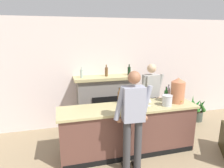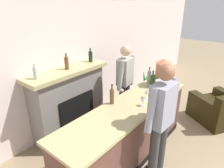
{
  "view_description": "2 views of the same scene",
  "coord_description": "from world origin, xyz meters",
  "px_view_note": "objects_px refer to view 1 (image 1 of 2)",
  "views": [
    {
      "loc": [
        -1.04,
        -0.87,
        2.34
      ],
      "look_at": [
        0.02,
        3.11,
        1.32
      ],
      "focal_mm": 32.0,
      "sensor_mm": 36.0,
      "label": 1
    },
    {
      "loc": [
        -2.04,
        1.11,
        2.47
      ],
      "look_at": [
        0.38,
        3.08,
        1.16
      ],
      "focal_mm": 32.0,
      "sensor_mm": 36.0,
      "label": 2
    }
  ],
  "objects_px": {
    "copper_dispenser": "(178,90)",
    "wine_bottle_cabernet_heavy": "(166,95)",
    "person_bartender": "(150,96)",
    "wine_glass_front_right": "(138,103)",
    "wine_bottle_riesling_slim": "(119,96)",
    "wine_glass_by_dispenser": "(149,100)",
    "potted_plant_corner": "(197,110)",
    "person_customer": "(133,118)",
    "wine_bottle_port_short": "(168,93)",
    "ice_bucket_steel": "(167,100)",
    "fireplace_stone": "(106,101)"
  },
  "relations": [
    {
      "from": "potted_plant_corner",
      "to": "copper_dispenser",
      "type": "height_order",
      "value": "copper_dispenser"
    },
    {
      "from": "person_customer",
      "to": "wine_glass_by_dispenser",
      "type": "height_order",
      "value": "person_customer"
    },
    {
      "from": "fireplace_stone",
      "to": "person_bartender",
      "type": "bearing_deg",
      "value": -34.45
    },
    {
      "from": "person_customer",
      "to": "wine_bottle_cabernet_heavy",
      "type": "xyz_separation_m",
      "value": [
        0.97,
        0.65,
        0.13
      ]
    },
    {
      "from": "person_customer",
      "to": "copper_dispenser",
      "type": "distance_m",
      "value": 1.33
    },
    {
      "from": "person_bartender",
      "to": "wine_glass_front_right",
      "type": "bearing_deg",
      "value": -128.62
    },
    {
      "from": "potted_plant_corner",
      "to": "ice_bucket_steel",
      "type": "bearing_deg",
      "value": -145.87
    },
    {
      "from": "wine_bottle_port_short",
      "to": "wine_glass_front_right",
      "type": "height_order",
      "value": "wine_bottle_port_short"
    },
    {
      "from": "potted_plant_corner",
      "to": "wine_glass_by_dispenser",
      "type": "distance_m",
      "value": 2.35
    },
    {
      "from": "wine_bottle_cabernet_heavy",
      "to": "wine_bottle_port_short",
      "type": "relative_size",
      "value": 1.02
    },
    {
      "from": "fireplace_stone",
      "to": "person_customer",
      "type": "relative_size",
      "value": 0.91
    },
    {
      "from": "person_customer",
      "to": "ice_bucket_steel",
      "type": "height_order",
      "value": "person_customer"
    },
    {
      "from": "fireplace_stone",
      "to": "copper_dispenser",
      "type": "height_order",
      "value": "fireplace_stone"
    },
    {
      "from": "fireplace_stone",
      "to": "ice_bucket_steel",
      "type": "relative_size",
      "value": 7.69
    },
    {
      "from": "wine_bottle_riesling_slim",
      "to": "wine_glass_by_dispenser",
      "type": "relative_size",
      "value": 2.03
    },
    {
      "from": "fireplace_stone",
      "to": "wine_bottle_cabernet_heavy",
      "type": "bearing_deg",
      "value": -50.18
    },
    {
      "from": "copper_dispenser",
      "to": "potted_plant_corner",
      "type": "bearing_deg",
      "value": 36.51
    },
    {
      "from": "wine_bottle_cabernet_heavy",
      "to": "wine_bottle_port_short",
      "type": "height_order",
      "value": "wine_bottle_cabernet_heavy"
    },
    {
      "from": "person_customer",
      "to": "wine_bottle_riesling_slim",
      "type": "bearing_deg",
      "value": 89.18
    },
    {
      "from": "wine_bottle_riesling_slim",
      "to": "wine_glass_front_right",
      "type": "relative_size",
      "value": 2.06
    },
    {
      "from": "ice_bucket_steel",
      "to": "wine_glass_front_right",
      "type": "xyz_separation_m",
      "value": [
        -0.62,
        -0.02,
        0.01
      ]
    },
    {
      "from": "fireplace_stone",
      "to": "wine_bottle_riesling_slim",
      "type": "xyz_separation_m",
      "value": [
        0.04,
        -1.02,
        0.44
      ]
    },
    {
      "from": "person_bartender",
      "to": "wine_bottle_cabernet_heavy",
      "type": "relative_size",
      "value": 5.23
    },
    {
      "from": "fireplace_stone",
      "to": "wine_bottle_port_short",
      "type": "bearing_deg",
      "value": -42.18
    },
    {
      "from": "fireplace_stone",
      "to": "wine_glass_by_dispenser",
      "type": "height_order",
      "value": "fireplace_stone"
    },
    {
      "from": "person_customer",
      "to": "copper_dispenser",
      "type": "relative_size",
      "value": 3.44
    },
    {
      "from": "person_bartender",
      "to": "wine_glass_by_dispenser",
      "type": "xyz_separation_m",
      "value": [
        -0.37,
        -0.71,
        0.15
      ]
    },
    {
      "from": "copper_dispenser",
      "to": "wine_bottle_cabernet_heavy",
      "type": "bearing_deg",
      "value": 157.01
    },
    {
      "from": "person_customer",
      "to": "wine_bottle_cabernet_heavy",
      "type": "bearing_deg",
      "value": 33.87
    },
    {
      "from": "person_bartender",
      "to": "potted_plant_corner",
      "type": "bearing_deg",
      "value": 11.22
    },
    {
      "from": "person_bartender",
      "to": "wine_bottle_riesling_slim",
      "type": "relative_size",
      "value": 5.23
    },
    {
      "from": "person_bartender",
      "to": "ice_bucket_steel",
      "type": "height_order",
      "value": "person_bartender"
    },
    {
      "from": "potted_plant_corner",
      "to": "wine_glass_by_dispenser",
      "type": "bearing_deg",
      "value": -152.46
    },
    {
      "from": "wine_glass_by_dispenser",
      "to": "wine_glass_front_right",
      "type": "bearing_deg",
      "value": -161.35
    },
    {
      "from": "ice_bucket_steel",
      "to": "wine_bottle_port_short",
      "type": "distance_m",
      "value": 0.44
    },
    {
      "from": "wine_glass_front_right",
      "to": "copper_dispenser",
      "type": "bearing_deg",
      "value": 8.94
    },
    {
      "from": "wine_bottle_riesling_slim",
      "to": "fireplace_stone",
      "type": "bearing_deg",
      "value": 92.38
    },
    {
      "from": "copper_dispenser",
      "to": "person_customer",
      "type": "bearing_deg",
      "value": -154.64
    },
    {
      "from": "wine_glass_front_right",
      "to": "ice_bucket_steel",
      "type": "bearing_deg",
      "value": 2.07
    },
    {
      "from": "wine_glass_by_dispenser",
      "to": "wine_glass_front_right",
      "type": "relative_size",
      "value": 1.01
    },
    {
      "from": "copper_dispenser",
      "to": "wine_bottle_cabernet_heavy",
      "type": "relative_size",
      "value": 1.6
    },
    {
      "from": "copper_dispenser",
      "to": "wine_bottle_cabernet_heavy",
      "type": "height_order",
      "value": "copper_dispenser"
    },
    {
      "from": "wine_bottle_riesling_slim",
      "to": "wine_bottle_port_short",
      "type": "height_order",
      "value": "wine_bottle_riesling_slim"
    },
    {
      "from": "copper_dispenser",
      "to": "wine_glass_by_dispenser",
      "type": "relative_size",
      "value": 3.25
    },
    {
      "from": "ice_bucket_steel",
      "to": "wine_bottle_riesling_slim",
      "type": "distance_m",
      "value": 0.95
    },
    {
      "from": "wine_bottle_port_short",
      "to": "wine_glass_front_right",
      "type": "distance_m",
      "value": 0.95
    },
    {
      "from": "wine_bottle_riesling_slim",
      "to": "wine_glass_by_dispenser",
      "type": "xyz_separation_m",
      "value": [
        0.52,
        -0.33,
        -0.03
      ]
    },
    {
      "from": "person_bartender",
      "to": "wine_glass_front_right",
      "type": "relative_size",
      "value": 10.74
    },
    {
      "from": "person_customer",
      "to": "ice_bucket_steel",
      "type": "bearing_deg",
      "value": 26.44
    },
    {
      "from": "copper_dispenser",
      "to": "wine_bottle_riesling_slim",
      "type": "xyz_separation_m",
      "value": [
        -1.17,
        0.27,
        -0.12
      ]
    }
  ]
}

